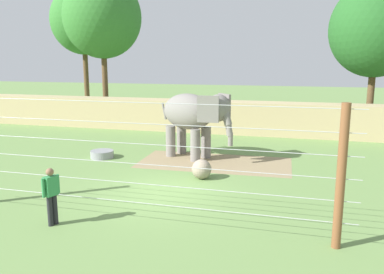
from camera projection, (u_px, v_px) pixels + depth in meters
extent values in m
plane|color=#6B8E4C|center=(161.00, 193.00, 13.87)|extent=(120.00, 120.00, 0.00)
cube|color=#937F5B|center=(215.00, 163.00, 17.95)|extent=(6.96, 3.63, 0.01)
cube|color=tan|center=(225.00, 117.00, 25.26)|extent=(36.00, 1.80, 2.02)
cylinder|color=gray|center=(206.00, 142.00, 18.74)|extent=(0.47, 0.47, 1.49)
cylinder|color=gray|center=(195.00, 145.00, 18.11)|extent=(0.47, 0.47, 1.49)
cylinder|color=gray|center=(182.00, 138.00, 19.67)|extent=(0.47, 0.47, 1.49)
cylinder|color=gray|center=(171.00, 141.00, 19.04)|extent=(0.47, 0.47, 1.49)
ellipsoid|color=gray|center=(188.00, 111.00, 18.61)|extent=(3.13, 2.46, 1.70)
ellipsoid|color=gray|center=(218.00, 108.00, 17.49)|extent=(1.43, 1.49, 1.23)
cube|color=gray|center=(224.00, 106.00, 18.04)|extent=(0.72, 0.79, 1.17)
cube|color=gray|center=(208.00, 109.00, 17.06)|extent=(0.96, 0.14, 1.17)
cylinder|color=gray|center=(227.00, 119.00, 17.29)|extent=(0.61, 0.52, 0.67)
cylinder|color=gray|center=(229.00, 129.00, 17.31)|extent=(0.46, 0.41, 0.63)
cylinder|color=gray|center=(230.00, 139.00, 17.34)|extent=(0.29, 0.29, 0.59)
cylinder|color=gray|center=(164.00, 111.00, 19.57)|extent=(0.34, 0.23, 0.85)
sphere|color=gray|center=(202.00, 169.00, 15.46)|extent=(0.78, 0.78, 0.78)
cylinder|color=brown|center=(341.00, 178.00, 9.49)|extent=(0.22, 0.22, 3.64)
cylinder|color=#B7B7BC|center=(129.00, 202.00, 11.17)|extent=(12.21, 0.02, 0.02)
cylinder|color=#B7B7BC|center=(128.00, 183.00, 11.06)|extent=(12.21, 0.02, 0.02)
cylinder|color=#B7B7BC|center=(128.00, 163.00, 10.95)|extent=(12.21, 0.02, 0.02)
cylinder|color=#B7B7BC|center=(127.00, 143.00, 10.84)|extent=(12.21, 0.02, 0.02)
cylinder|color=#B7B7BC|center=(126.00, 123.00, 10.73)|extent=(12.21, 0.02, 0.02)
cylinder|color=#B7B7BC|center=(126.00, 102.00, 10.62)|extent=(12.21, 0.02, 0.02)
cylinder|color=#232328|center=(50.00, 211.00, 11.05)|extent=(0.15, 0.15, 0.88)
cylinder|color=#232328|center=(55.00, 209.00, 11.18)|extent=(0.15, 0.15, 0.88)
cube|color=#338C4C|center=(51.00, 186.00, 10.98)|extent=(0.33, 0.41, 0.56)
sphere|color=#846047|center=(50.00, 172.00, 10.90)|extent=(0.22, 0.22, 0.22)
cylinder|color=#338C4C|center=(43.00, 188.00, 10.78)|extent=(0.11, 0.11, 0.54)
cylinder|color=#338C4C|center=(58.00, 184.00, 11.17)|extent=(0.11, 0.11, 0.54)
cube|color=black|center=(57.00, 190.00, 11.28)|extent=(0.04, 0.07, 0.14)
cylinder|color=gray|center=(102.00, 154.00, 18.82)|extent=(1.10, 1.10, 0.35)
cylinder|color=#38607A|center=(102.00, 151.00, 18.79)|extent=(1.01, 1.01, 0.02)
cylinder|color=brown|center=(105.00, 85.00, 31.20)|extent=(0.44, 0.44, 5.30)
ellipsoid|color=#33752D|center=(102.00, 17.00, 30.19)|extent=(6.01, 6.01, 6.31)
cylinder|color=brown|center=(370.00, 99.00, 26.04)|extent=(0.44, 0.44, 4.07)
ellipsoid|color=#235B23|center=(376.00, 29.00, 25.16)|extent=(5.89, 5.89, 6.18)
cylinder|color=brown|center=(86.00, 80.00, 35.22)|extent=(0.44, 0.44, 5.63)
ellipsoid|color=#33752D|center=(83.00, 20.00, 34.21)|extent=(5.63, 5.63, 5.91)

